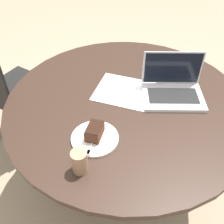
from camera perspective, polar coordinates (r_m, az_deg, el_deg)
name	(u,v)px	position (r m, az deg, el deg)	size (l,w,h in m)	color
ground_plane	(123,180)	(1.94, 2.33, -14.49)	(12.00, 12.00, 0.00)	gray
dining_table	(126,117)	(1.45, 3.01, -1.05)	(1.26, 1.26, 0.75)	black
chair	(8,90)	(1.98, -21.65, 4.43)	(0.53, 0.53, 0.97)	black
paper_document	(124,91)	(1.43, 2.63, 4.58)	(0.39, 0.37, 0.00)	white
plate	(95,138)	(1.17, -3.75, -5.74)	(0.21, 0.21, 0.01)	silver
cake_slice	(95,131)	(1.16, -3.80, -4.20)	(0.11, 0.12, 0.06)	#472619
fork	(92,143)	(1.15, -4.31, -6.76)	(0.11, 0.15, 0.00)	silver
coffee_glass	(80,161)	(1.04, -7.07, -10.64)	(0.06, 0.06, 0.10)	#997556
laptop	(173,90)	(1.42, 13.07, 4.79)	(0.38, 0.39, 0.21)	silver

